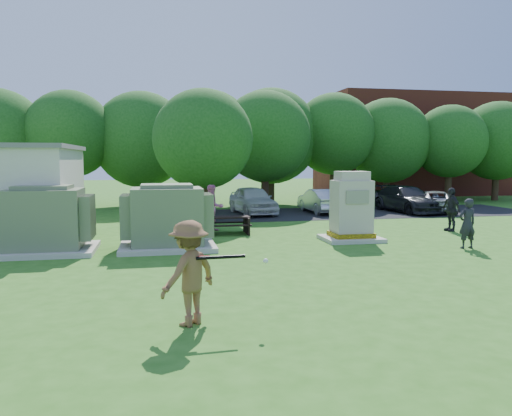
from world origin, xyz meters
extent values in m
plane|color=#2D6619|center=(0.00, 0.00, 0.00)|extent=(120.00, 120.00, 0.00)
cube|color=maroon|center=(18.00, 27.00, 4.00)|extent=(15.00, 8.00, 8.00)
cube|color=#232326|center=(7.00, 13.50, 0.01)|extent=(20.00, 6.00, 0.01)
cube|color=beige|center=(-6.50, 4.50, 0.07)|extent=(3.00, 2.40, 0.15)
cube|color=#657150|center=(-6.50, 4.50, 1.05)|extent=(2.20, 1.80, 1.80)
cube|color=#657150|center=(-6.50, 4.50, 2.01)|extent=(1.60, 1.30, 0.12)
cube|color=#657150|center=(-7.77, 4.50, 1.07)|extent=(0.32, 1.50, 1.35)
cube|color=#657150|center=(-5.23, 4.50, 1.07)|extent=(0.32, 1.50, 1.35)
cube|color=beige|center=(-2.80, 4.50, 0.07)|extent=(3.00, 2.40, 0.15)
cube|color=#606F4E|center=(-2.80, 4.50, 1.05)|extent=(2.20, 1.80, 1.80)
cube|color=#606F4E|center=(-2.80, 4.50, 2.01)|extent=(1.60, 1.30, 0.12)
cube|color=#606F4E|center=(-4.07, 4.50, 1.07)|extent=(0.32, 1.50, 1.35)
cube|color=#606F4E|center=(-1.53, 4.50, 1.07)|extent=(0.32, 1.50, 1.35)
cube|color=beige|center=(3.58, 4.83, 0.07)|extent=(2.00, 1.64, 0.14)
cube|color=yellow|center=(3.58, 4.83, 0.22)|extent=(1.41, 1.14, 0.16)
cube|color=#BEAE9D|center=(3.58, 4.83, 1.21)|extent=(1.27, 1.00, 1.82)
cube|color=#BEAE9D|center=(3.58, 4.83, 2.28)|extent=(1.05, 0.82, 0.32)
cube|color=gray|center=(3.58, 4.30, 1.57)|extent=(0.82, 0.04, 0.45)
cube|color=black|center=(-0.43, 7.18, 0.65)|extent=(1.58, 0.61, 0.05)
cube|color=black|center=(-0.43, 7.66, 0.39)|extent=(1.58, 0.22, 0.04)
cube|color=black|center=(-0.43, 6.70, 0.39)|extent=(1.58, 0.22, 0.04)
cube|color=black|center=(-1.12, 7.18, 0.32)|extent=(0.07, 1.19, 0.65)
cube|color=black|center=(0.25, 7.18, 0.32)|extent=(0.07, 1.19, 0.65)
imported|color=brown|center=(-2.58, -3.12, 0.91)|extent=(1.33, 1.28, 1.82)
imported|color=#222227|center=(6.62, 2.61, 0.81)|extent=(0.60, 0.41, 1.61)
imported|color=pink|center=(-0.95, 8.10, 0.92)|extent=(1.04, 0.89, 1.85)
imported|color=#232226|center=(8.35, 6.24, 0.87)|extent=(0.49, 1.04, 1.73)
imported|color=silver|center=(1.78, 13.89, 0.73)|extent=(2.21, 4.48, 1.47)
imported|color=silver|center=(5.45, 13.80, 0.64)|extent=(1.50, 3.94, 1.28)
imported|color=black|center=(10.19, 13.25, 0.70)|extent=(2.51, 5.05, 1.41)
imported|color=#A5A5A9|center=(11.60, 12.95, 0.58)|extent=(3.38, 4.60, 1.16)
cylinder|color=black|center=(-2.05, -3.27, 1.19)|extent=(0.85, 0.10, 0.06)
cylinder|color=maroon|center=(-2.35, -3.22, 1.19)|extent=(0.22, 0.08, 0.06)
sphere|color=white|center=(-1.26, -3.23, 1.09)|extent=(0.09, 0.09, 0.09)
cylinder|color=#47301E|center=(-12.00, 19.40, 1.20)|extent=(0.44, 0.44, 2.40)
cylinder|color=#47301E|center=(-8.00, 18.80, 1.40)|extent=(0.44, 0.44, 2.80)
sphere|color=#235B1C|center=(-8.00, 18.80, 4.30)|extent=(5.00, 5.00, 5.00)
cylinder|color=#47301E|center=(-4.00, 19.60, 1.15)|extent=(0.44, 0.44, 2.30)
sphere|color=#235B1C|center=(-4.00, 19.60, 4.04)|extent=(5.80, 5.80, 5.80)
cylinder|color=#47301E|center=(0.00, 18.70, 1.35)|extent=(0.44, 0.44, 2.70)
sphere|color=#235B1C|center=(0.00, 18.70, 4.32)|extent=(5.40, 5.40, 5.40)
cylinder|color=#47301E|center=(4.00, 19.30, 1.25)|extent=(0.44, 0.44, 2.50)
sphere|color=#235B1C|center=(4.00, 19.30, 4.30)|extent=(6.00, 6.00, 6.00)
cylinder|color=#47301E|center=(8.00, 18.90, 1.45)|extent=(0.44, 0.44, 2.90)
sphere|color=#235B1C|center=(8.00, 18.90, 4.46)|extent=(5.20, 5.20, 5.20)
cylinder|color=#47301E|center=(12.00, 19.50, 1.20)|extent=(0.44, 0.44, 2.40)
sphere|color=#235B1C|center=(12.00, 19.50, 4.08)|extent=(5.60, 5.60, 5.60)
cylinder|color=#47301E|center=(16.00, 18.60, 1.30)|extent=(0.44, 0.44, 2.60)
sphere|color=#235B1C|center=(16.00, 18.60, 4.04)|extent=(4.80, 4.80, 4.80)
cylinder|color=#47301E|center=(20.00, 19.20, 1.25)|extent=(0.44, 0.44, 2.50)
sphere|color=#235B1C|center=(20.00, 19.20, 4.12)|extent=(5.40, 5.40, 5.40)
cylinder|color=#47301E|center=(-1.00, 11.50, 1.20)|extent=(0.44, 0.44, 2.40)
sphere|color=#235B1C|center=(-1.00, 11.50, 3.78)|extent=(4.60, 4.60, 4.60)
cylinder|color=#47301E|center=(3.00, 16.50, 1.30)|extent=(0.44, 0.44, 2.60)
sphere|color=#235B1C|center=(3.00, 16.50, 4.16)|extent=(5.20, 5.20, 5.20)
camera|label=1|loc=(-3.08, -11.59, 2.86)|focal=35.00mm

